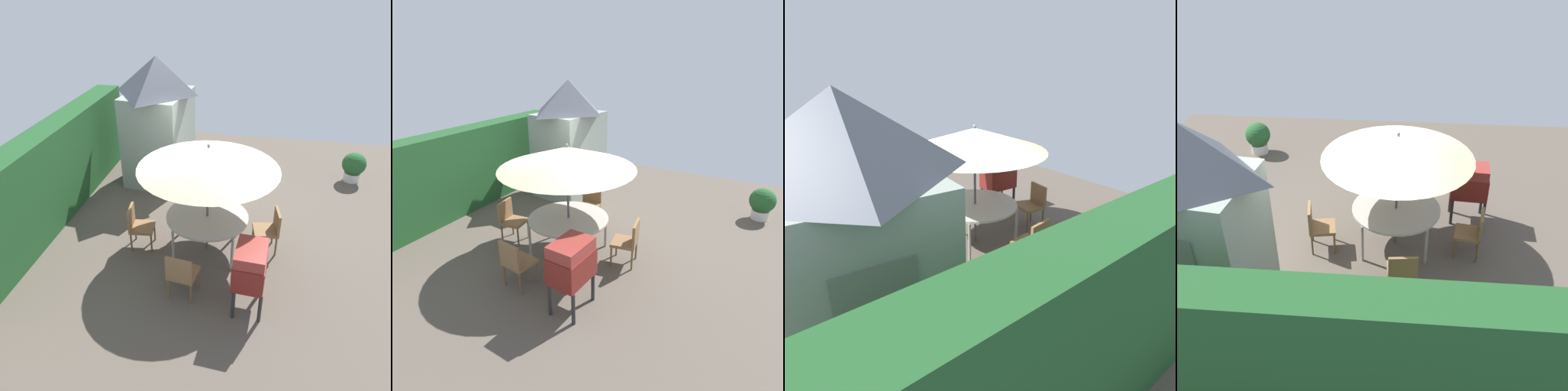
# 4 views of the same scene
# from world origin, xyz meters

# --- Properties ---
(ground_plane) EXTENTS (11.00, 11.00, 0.00)m
(ground_plane) POSITION_xyz_m (0.00, 0.00, 0.00)
(ground_plane) COLOR brown
(hedge_backdrop) EXTENTS (6.75, 0.63, 2.07)m
(hedge_backdrop) POSITION_xyz_m (0.00, 3.50, 1.04)
(hedge_backdrop) COLOR #1E4C23
(hedge_backdrop) RESTS_ON ground
(garden_shed) EXTENTS (1.98, 1.69, 3.15)m
(garden_shed) POSITION_xyz_m (2.11, 1.71, 1.61)
(garden_shed) COLOR gray
(garden_shed) RESTS_ON ground
(patio_table) EXTENTS (1.58, 1.58, 0.79)m
(patio_table) POSITION_xyz_m (-0.73, 0.00, 0.74)
(patio_table) COLOR #B2ADA3
(patio_table) RESTS_ON ground
(patio_umbrella) EXTENTS (2.58, 2.58, 2.27)m
(patio_umbrella) POSITION_xyz_m (-0.73, 0.00, 2.01)
(patio_umbrella) COLOR #4C4C51
(patio_umbrella) RESTS_ON ground
(bbq_grill) EXTENTS (0.74, 0.55, 1.20)m
(bbq_grill) POSITION_xyz_m (-2.11, -0.90, 0.85)
(bbq_grill) COLOR maroon
(bbq_grill) RESTS_ON ground
(chair_near_shed) EXTENTS (0.51, 0.52, 0.90)m
(chair_near_shed) POSITION_xyz_m (-0.89, 1.36, 0.52)
(chair_near_shed) COLOR olive
(chair_near_shed) RESTS_ON ground
(chair_far_side) EXTENTS (0.53, 0.52, 0.90)m
(chair_far_side) POSITION_xyz_m (-2.11, 0.21, 0.52)
(chair_far_side) COLOR olive
(chair_far_side) RESTS_ON ground
(chair_toward_hedge) EXTENTS (0.53, 0.53, 0.90)m
(chair_toward_hedge) POSITION_xyz_m (-0.53, -1.21, 0.52)
(chair_toward_hedge) COLOR olive
(chair_toward_hedge) RESTS_ON ground
(chair_toward_house) EXTENTS (0.54, 0.54, 0.90)m
(chair_toward_house) POSITION_xyz_m (0.66, 0.26, 0.52)
(chair_toward_house) COLOR olive
(chair_toward_house) RESTS_ON ground
(potted_plant_by_shed) EXTENTS (0.60, 0.60, 0.79)m
(potted_plant_by_shed) POSITION_xyz_m (2.81, -3.33, 0.44)
(potted_plant_by_shed) COLOR silver
(potted_plant_by_shed) RESTS_ON ground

